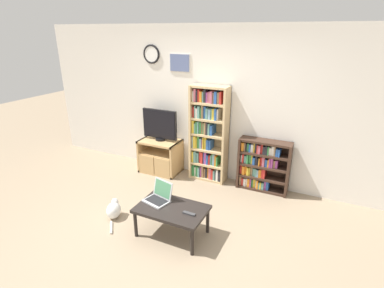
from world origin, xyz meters
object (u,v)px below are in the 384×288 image
at_px(tv_stand, 160,156).
at_px(remote_near_laptop, 189,214).
at_px(television, 160,125).
at_px(cat, 114,210).
at_px(laptop, 159,196).
at_px(bookshelf_short, 261,165).
at_px(bookshelf_tall, 208,135).
at_px(coffee_table, 172,211).

xyz_separation_m(tv_stand, remote_near_laptop, (1.37, -1.57, 0.10)).
height_order(television, cat, television).
bearing_deg(laptop, tv_stand, 135.24).
bearing_deg(tv_stand, bookshelf_short, 4.71).
bearing_deg(bookshelf_short, television, -176.63).
relative_size(bookshelf_tall, coffee_table, 1.88).
bearing_deg(cat, television, 79.18).
bearing_deg(tv_stand, coffee_table, -54.28).
xyz_separation_m(coffee_table, laptop, (-0.23, 0.09, 0.11)).
relative_size(coffee_table, laptop, 2.38).
bearing_deg(bookshelf_short, cat, -134.16).
height_order(television, coffee_table, television).
xyz_separation_m(bookshelf_tall, cat, (-0.71, -1.69, -0.69)).
height_order(laptop, cat, laptop).
distance_m(tv_stand, laptop, 1.70).
bearing_deg(tv_stand, bookshelf_tall, 8.74).
height_order(bookshelf_tall, coffee_table, bookshelf_tall).
xyz_separation_m(bookshelf_short, remote_near_laptop, (-0.47, -1.72, -0.03)).
bearing_deg(television, tv_stand, -80.75).
bearing_deg(coffee_table, television, 125.15).
bearing_deg(bookshelf_short, coffee_table, -113.43).
height_order(tv_stand, bookshelf_tall, bookshelf_tall).
xyz_separation_m(tv_stand, laptop, (0.87, -1.45, 0.15)).
height_order(tv_stand, bookshelf_short, bookshelf_short).
distance_m(television, bookshelf_short, 1.90).
distance_m(bookshelf_short, remote_near_laptop, 1.78).
bearing_deg(bookshelf_tall, bookshelf_short, 0.85).
bearing_deg(tv_stand, cat, -83.51).
relative_size(television, cat, 1.38).
height_order(television, bookshelf_tall, bookshelf_tall).
distance_m(television, laptop, 1.78).
bearing_deg(laptop, remote_near_laptop, 0.62).
height_order(bookshelf_short, remote_near_laptop, bookshelf_short).
bearing_deg(bookshelf_tall, cat, -112.89).
relative_size(bookshelf_tall, bookshelf_short, 1.92).
bearing_deg(laptop, television, 134.71).
relative_size(bookshelf_short, cat, 1.79).
bearing_deg(bookshelf_tall, tv_stand, -171.26).
distance_m(coffee_table, cat, 0.96).
xyz_separation_m(laptop, remote_near_laptop, (0.50, -0.12, -0.05)).
xyz_separation_m(tv_stand, television, (-0.01, 0.04, 0.59)).
relative_size(tv_stand, cat, 1.51).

